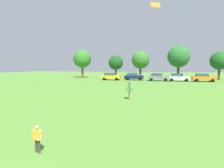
# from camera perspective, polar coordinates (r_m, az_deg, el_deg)

# --- Properties ---
(ground_plane) EXTENTS (160.00, 160.00, 0.00)m
(ground_plane) POSITION_cam_1_polar(r_m,az_deg,el_deg) (31.33, 7.22, 0.04)
(ground_plane) COLOR #568C33
(child_kite_flyer) EXTENTS (0.44, 0.27, 0.97)m
(child_kite_flyer) POSITION_cam_1_polar(r_m,az_deg,el_deg) (6.78, -23.10, -15.38)
(child_kite_flyer) COLOR #3F3833
(child_kite_flyer) RESTS_ON ground
(adult_bystander) EXTENTS (0.41, 0.75, 1.61)m
(adult_bystander) POSITION_cam_1_polar(r_m,az_deg,el_deg) (16.11, 5.69, -1.62)
(adult_bystander) COLOR #8C7259
(adult_bystander) RESTS_ON ground
(kite) EXTENTS (0.99, 0.69, 1.03)m
(kite) POSITION_cam_1_polar(r_m,az_deg,el_deg) (18.40, 13.85, 23.40)
(kite) COLOR orange
(parked_car_yellow_0) EXTENTS (4.30, 2.02, 1.68)m
(parked_car_yellow_0) POSITION_cam_1_polar(r_m,az_deg,el_deg) (40.34, -0.40, 2.51)
(parked_car_yellow_0) COLOR yellow
(parked_car_yellow_0) RESTS_ON ground
(parked_car_navy_1) EXTENTS (4.30, 2.02, 1.68)m
(parked_car_navy_1) POSITION_cam_1_polar(r_m,az_deg,el_deg) (40.55, 7.04, 2.48)
(parked_car_navy_1) COLOR #141E4C
(parked_car_navy_1) RESTS_ON ground
(parked_car_gray_2) EXTENTS (4.30, 2.02, 1.68)m
(parked_car_gray_2) POSITION_cam_1_polar(r_m,az_deg,el_deg) (38.91, 14.68, 2.22)
(parked_car_gray_2) COLOR slate
(parked_car_gray_2) RESTS_ON ground
(parked_car_silver_3) EXTENTS (4.30, 2.02, 1.68)m
(parked_car_silver_3) POSITION_cam_1_polar(r_m,az_deg,el_deg) (39.31, 20.69, 2.08)
(parked_car_silver_3) COLOR silver
(parked_car_silver_3) RESTS_ON ground
(parked_car_orange_4) EXTENTS (4.30, 2.02, 1.68)m
(parked_car_orange_4) POSITION_cam_1_polar(r_m,az_deg,el_deg) (40.27, 27.49, 1.88)
(parked_car_orange_4) COLOR orange
(parked_car_orange_4) RESTS_ON ground
(tree_far_left) EXTENTS (4.99, 4.99, 7.77)m
(tree_far_left) POSITION_cam_1_polar(r_m,az_deg,el_deg) (50.39, -9.63, 8.01)
(tree_far_left) COLOR brown
(tree_far_left) RESTS_ON ground
(tree_left) EXTENTS (3.95, 3.95, 6.15)m
(tree_left) POSITION_cam_1_polar(r_m,az_deg,el_deg) (48.28, 1.25, 6.90)
(tree_left) COLOR brown
(tree_left) RESTS_ON ground
(tree_center_left) EXTENTS (4.57, 4.57, 7.13)m
(tree_center_left) POSITION_cam_1_polar(r_m,az_deg,el_deg) (46.51, 9.25, 7.70)
(tree_center_left) COLOR brown
(tree_center_left) RESTS_ON ground
(tree_center_right) EXTENTS (5.18, 5.18, 8.07)m
(tree_center_right) POSITION_cam_1_polar(r_m,az_deg,el_deg) (45.00, 20.84, 8.31)
(tree_center_right) COLOR brown
(tree_center_right) RESTS_ON ground
(tree_right) EXTENTS (4.21, 4.21, 6.57)m
(tree_right) POSITION_cam_1_polar(r_m,az_deg,el_deg) (48.05, 31.60, 6.44)
(tree_right) COLOR brown
(tree_right) RESTS_ON ground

